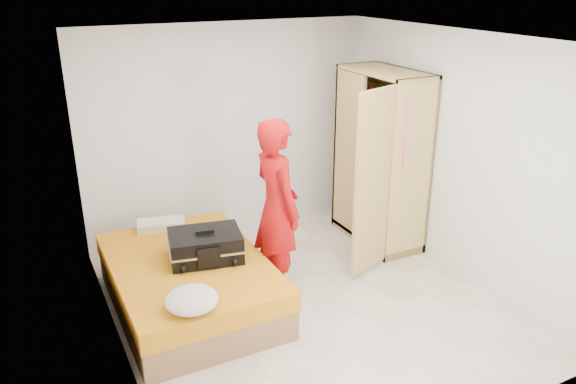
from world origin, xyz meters
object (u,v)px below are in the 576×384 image
suitcase (205,246)px  round_cushion (192,300)px  bed (190,283)px  person (277,208)px  wardrobe (380,164)px

suitcase → round_cushion: suitcase is taller
bed → round_cushion: bearing=-105.0°
bed → person: person is taller
wardrobe → suitcase: size_ratio=2.66×
bed → suitcase: 0.42m
suitcase → bed: bearing=-177.9°
bed → suitcase: size_ratio=2.56×
bed → round_cushion: size_ratio=4.53×
bed → wardrobe: 2.64m
person → wardrobe: bearing=-75.0°
bed → round_cushion: round_cushion is taller
wardrobe → round_cushion: wardrobe is taller
wardrobe → person: 1.67m
bed → round_cushion: (-0.22, -0.82, 0.33)m
bed → wardrobe: size_ratio=0.96×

